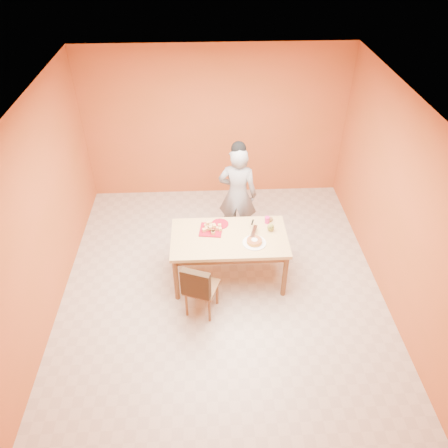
{
  "coord_description": "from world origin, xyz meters",
  "views": [
    {
      "loc": [
        -0.18,
        -4.46,
        4.55
      ],
      "look_at": [
        0.04,
        0.3,
        0.88
      ],
      "focal_mm": 35.0,
      "sensor_mm": 36.0,
      "label": 1
    }
  ],
  "objects_px": {
    "egg_ornament": "(271,227)",
    "magenta_glass": "(267,220)",
    "red_dinner_plate": "(220,224)",
    "dining_table": "(229,242)",
    "checker_tin": "(269,219)",
    "pastry_platter": "(211,230)",
    "sponge_cake": "(254,241)",
    "dining_chair": "(202,287)",
    "person": "(238,195)"
  },
  "relations": [
    {
      "from": "person",
      "to": "pastry_platter",
      "type": "relative_size",
      "value": 5.32
    },
    {
      "from": "magenta_glass",
      "to": "dining_table",
      "type": "bearing_deg",
      "value": -152.33
    },
    {
      "from": "sponge_cake",
      "to": "checker_tin",
      "type": "distance_m",
      "value": 0.57
    },
    {
      "from": "egg_ornament",
      "to": "magenta_glass",
      "type": "bearing_deg",
      "value": 116.49
    },
    {
      "from": "dining_chair",
      "to": "sponge_cake",
      "type": "relative_size",
      "value": 4.19
    },
    {
      "from": "sponge_cake",
      "to": "person",
      "type": "bearing_deg",
      "value": 97.67
    },
    {
      "from": "red_dinner_plate",
      "to": "egg_ornament",
      "type": "height_order",
      "value": "egg_ornament"
    },
    {
      "from": "pastry_platter",
      "to": "red_dinner_plate",
      "type": "relative_size",
      "value": 1.28
    },
    {
      "from": "egg_ornament",
      "to": "checker_tin",
      "type": "bearing_deg",
      "value": 105.02
    },
    {
      "from": "checker_tin",
      "to": "magenta_glass",
      "type": "bearing_deg",
      "value": -126.08
    },
    {
      "from": "dining_table",
      "to": "magenta_glass",
      "type": "xyz_separation_m",
      "value": [
        0.56,
        0.29,
        0.14
      ]
    },
    {
      "from": "pastry_platter",
      "to": "sponge_cake",
      "type": "distance_m",
      "value": 0.65
    },
    {
      "from": "red_dinner_plate",
      "to": "egg_ornament",
      "type": "relative_size",
      "value": 1.99
    },
    {
      "from": "dining_chair",
      "to": "egg_ornament",
      "type": "height_order",
      "value": "egg_ornament"
    },
    {
      "from": "sponge_cake",
      "to": "checker_tin",
      "type": "xyz_separation_m",
      "value": [
        0.27,
        0.51,
        -0.02
      ]
    },
    {
      "from": "dining_chair",
      "to": "sponge_cake",
      "type": "xyz_separation_m",
      "value": [
        0.72,
        0.48,
        0.35
      ]
    },
    {
      "from": "dining_chair",
      "to": "egg_ornament",
      "type": "relative_size",
      "value": 7.16
    },
    {
      "from": "pastry_platter",
      "to": "magenta_glass",
      "type": "bearing_deg",
      "value": 9.92
    },
    {
      "from": "dining_table",
      "to": "dining_chair",
      "type": "bearing_deg",
      "value": -122.07
    },
    {
      "from": "pastry_platter",
      "to": "dining_table",
      "type": "bearing_deg",
      "value": -31.37
    },
    {
      "from": "red_dinner_plate",
      "to": "magenta_glass",
      "type": "bearing_deg",
      "value": 0.59
    },
    {
      "from": "dining_table",
      "to": "egg_ornament",
      "type": "xyz_separation_m",
      "value": [
        0.58,
        0.1,
        0.15
      ]
    },
    {
      "from": "checker_tin",
      "to": "red_dinner_plate",
      "type": "bearing_deg",
      "value": -174.81
    },
    {
      "from": "dining_chair",
      "to": "person",
      "type": "relative_size",
      "value": 0.53
    },
    {
      "from": "red_dinner_plate",
      "to": "dining_chair",
      "type": "bearing_deg",
      "value": -106.91
    },
    {
      "from": "person",
      "to": "egg_ornament",
      "type": "height_order",
      "value": "person"
    },
    {
      "from": "sponge_cake",
      "to": "magenta_glass",
      "type": "relative_size",
      "value": 2.09
    },
    {
      "from": "egg_ornament",
      "to": "checker_tin",
      "type": "relative_size",
      "value": 1.24
    },
    {
      "from": "dining_table",
      "to": "checker_tin",
      "type": "height_order",
      "value": "checker_tin"
    },
    {
      "from": "red_dinner_plate",
      "to": "magenta_glass",
      "type": "xyz_separation_m",
      "value": [
        0.67,
        0.01,
        0.04
      ]
    },
    {
      "from": "person",
      "to": "magenta_glass",
      "type": "height_order",
      "value": "person"
    },
    {
      "from": "egg_ornament",
      "to": "dining_chair",
      "type": "bearing_deg",
      "value": -124.17
    },
    {
      "from": "person",
      "to": "checker_tin",
      "type": "xyz_separation_m",
      "value": [
        0.42,
        -0.59,
        -0.04
      ]
    },
    {
      "from": "sponge_cake",
      "to": "checker_tin",
      "type": "relative_size",
      "value": 2.12
    },
    {
      "from": "dining_chair",
      "to": "checker_tin",
      "type": "relative_size",
      "value": 8.87
    },
    {
      "from": "dining_table",
      "to": "sponge_cake",
      "type": "bearing_deg",
      "value": -25.28
    },
    {
      "from": "dining_table",
      "to": "person",
      "type": "relative_size",
      "value": 0.98
    },
    {
      "from": "sponge_cake",
      "to": "egg_ornament",
      "type": "height_order",
      "value": "egg_ornament"
    },
    {
      "from": "person",
      "to": "red_dinner_plate",
      "type": "relative_size",
      "value": 6.8
    },
    {
      "from": "magenta_glass",
      "to": "egg_ornament",
      "type": "bearing_deg",
      "value": -82.49
    },
    {
      "from": "person",
      "to": "magenta_glass",
      "type": "xyz_separation_m",
      "value": [
        0.38,
        -0.65,
        -0.01
      ]
    },
    {
      "from": "dining_table",
      "to": "dining_chair",
      "type": "xyz_separation_m",
      "value": [
        -0.4,
        -0.63,
        -0.22
      ]
    },
    {
      "from": "sponge_cake",
      "to": "egg_ornament",
      "type": "xyz_separation_m",
      "value": [
        0.25,
        0.26,
        0.03
      ]
    },
    {
      "from": "dining_chair",
      "to": "person",
      "type": "distance_m",
      "value": 1.71
    },
    {
      "from": "sponge_cake",
      "to": "checker_tin",
      "type": "bearing_deg",
      "value": 61.88
    },
    {
      "from": "dining_chair",
      "to": "pastry_platter",
      "type": "distance_m",
      "value": 0.86
    },
    {
      "from": "pastry_platter",
      "to": "egg_ornament",
      "type": "relative_size",
      "value": 2.54
    },
    {
      "from": "dining_chair",
      "to": "sponge_cake",
      "type": "height_order",
      "value": "dining_chair"
    },
    {
      "from": "dining_chair",
      "to": "magenta_glass",
      "type": "xyz_separation_m",
      "value": [
        0.95,
        0.92,
        0.36
      ]
    },
    {
      "from": "pastry_platter",
      "to": "egg_ornament",
      "type": "distance_m",
      "value": 0.83
    }
  ]
}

